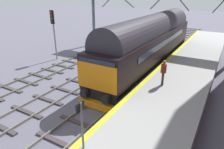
{
  "coord_description": "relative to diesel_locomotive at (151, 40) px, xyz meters",
  "views": [
    {
      "loc": [
        6.1,
        -11.14,
        6.54
      ],
      "look_at": [
        0.2,
        -1.03,
        1.75
      ],
      "focal_mm": 32.88,
      "sensor_mm": 36.0,
      "label": 1
    }
  ],
  "objects": [
    {
      "name": "track_main",
      "position": [
        -0.0,
        -6.18,
        -2.42
      ],
      "size": [
        2.5,
        60.0,
        0.15
      ],
      "color": "gray",
      "rests_on": "ground"
    },
    {
      "name": "track_adjacent_far_west",
      "position": [
        -6.89,
        -6.18,
        -2.42
      ],
      "size": [
        2.5,
        60.0,
        0.15
      ],
      "color": "slate",
      "rests_on": "ground"
    },
    {
      "name": "ground_plane",
      "position": [
        -0.0,
        -6.18,
        -2.48
      ],
      "size": [
        140.0,
        140.0,
        0.0
      ],
      "primitive_type": "plane",
      "color": "slate",
      "rests_on": "ground"
    },
    {
      "name": "waiting_passenger",
      "position": [
        2.91,
        -5.56,
        -0.49
      ],
      "size": [
        0.39,
        0.5,
        1.64
      ],
      "rotation": [
        0.0,
        0.0,
        1.74
      ],
      "color": "#2F2D2F",
      "rests_on": "station_platform"
    },
    {
      "name": "station_platform",
      "position": [
        3.6,
        -6.18,
        -1.98
      ],
      "size": [
        4.0,
        44.0,
        1.01
      ],
      "color": "#ACADAA",
      "rests_on": "ground"
    },
    {
      "name": "diesel_locomotive",
      "position": [
        0.0,
        0.0,
        0.0
      ],
      "size": [
        2.74,
        17.62,
        4.68
      ],
      "color": "black",
      "rests_on": "ground"
    },
    {
      "name": "track_adjacent_west",
      "position": [
        -3.31,
        -6.18,
        -2.42
      ],
      "size": [
        2.5,
        60.0,
        0.15
      ],
      "color": "gray",
      "rests_on": "ground"
    },
    {
      "name": "signal_post_far",
      "position": [
        -8.96,
        -2.8,
        0.68
      ],
      "size": [
        0.44,
        0.22,
        4.85
      ],
      "color": "gray",
      "rests_on": "ground"
    },
    {
      "name": "platform_number_sign",
      "position": [
        2.05,
        -12.55,
        -0.16
      ],
      "size": [
        0.1,
        0.44,
        1.97
      ],
      "color": "slate",
      "rests_on": "station_platform"
    }
  ]
}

